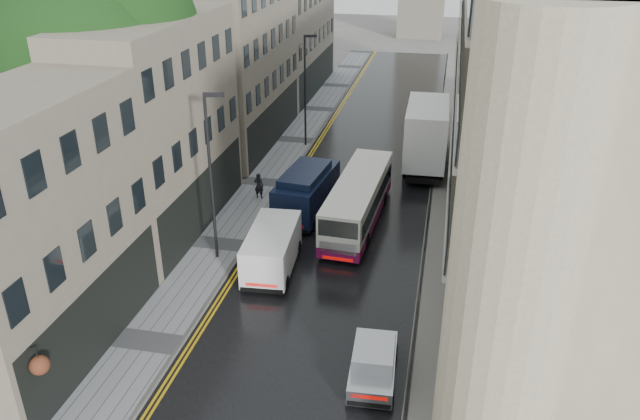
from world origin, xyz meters
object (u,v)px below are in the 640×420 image
at_px(silver_hatchback, 349,383).
at_px(lamp_post_near, 211,180).
at_px(white_lorry, 406,144).
at_px(tree_far, 196,63).
at_px(pedestrian, 259,186).
at_px(cream_bus, 328,221).
at_px(tree_near, 91,104).
at_px(lamp_post_far, 305,92).
at_px(navy_van, 277,202).
at_px(white_van, 244,266).

distance_m(silver_hatchback, lamp_post_near, 12.23).
bearing_deg(white_lorry, tree_far, 169.16).
bearing_deg(pedestrian, white_lorry, -145.05).
bearing_deg(white_lorry, cream_bus, -108.76).
distance_m(tree_far, white_lorry, 15.64).
relative_size(tree_near, cream_bus, 1.45).
height_order(white_lorry, lamp_post_far, lamp_post_far).
bearing_deg(tree_far, tree_near, -91.32).
relative_size(tree_far, navy_van, 2.21).
bearing_deg(cream_bus, white_lorry, 75.44).
relative_size(navy_van, lamp_post_near, 0.68).
relative_size(tree_far, lamp_post_near, 1.50).
xyz_separation_m(cream_bus, lamp_post_near, (-5.12, -2.68, 2.94)).
bearing_deg(lamp_post_near, white_van, -56.64).
bearing_deg(lamp_post_far, navy_van, -103.13).
bearing_deg(tree_far, cream_bus, -46.49).
bearing_deg(tree_far, white_lorry, -9.75).
bearing_deg(cream_bus, tree_far, 136.62).
bearing_deg(lamp_post_far, tree_far, 174.59).
height_order(tree_near, tree_far, tree_near).
height_order(white_lorry, white_van, white_lorry).
height_order(cream_bus, navy_van, navy_van).
height_order(cream_bus, silver_hatchback, cream_bus).
bearing_deg(silver_hatchback, white_van, 130.55).
xyz_separation_m(tree_far, lamp_post_far, (7.30, 1.79, -2.16)).
relative_size(white_lorry, white_van, 1.80).
bearing_deg(tree_far, navy_van, -51.80).
bearing_deg(white_lorry, tree_near, -146.65).
distance_m(white_van, lamp_post_far, 19.40).
distance_m(lamp_post_near, lamp_post_far, 16.90).
distance_m(white_lorry, lamp_post_near, 15.14).
relative_size(cream_bus, white_lorry, 1.11).
height_order(tree_near, navy_van, tree_near).
relative_size(cream_bus, navy_van, 1.70).
relative_size(silver_hatchback, pedestrian, 2.33).
bearing_deg(tree_near, cream_bus, 2.79).
bearing_deg(tree_near, pedestrian, 36.17).
xyz_separation_m(cream_bus, navy_van, (-3.12, 1.41, 0.13)).
relative_size(tree_near, pedestrian, 8.82).
bearing_deg(navy_van, tree_near, -161.26).
height_order(white_lorry, pedestrian, white_lorry).
bearing_deg(cream_bus, lamp_post_far, 110.62).
bearing_deg(lamp_post_far, silver_hatchback, -92.85).
bearing_deg(cream_bus, navy_van, 158.87).
xyz_separation_m(white_lorry, white_van, (-6.09, -14.76, -1.18)).
bearing_deg(pedestrian, tree_far, -47.76).
bearing_deg(white_van, silver_hatchback, -50.48).
bearing_deg(lamp_post_near, pedestrian, 78.99).
xyz_separation_m(tree_near, cream_bus, (12.08, 0.59, -5.62)).
bearing_deg(lamp_post_far, pedestrian, -112.87).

